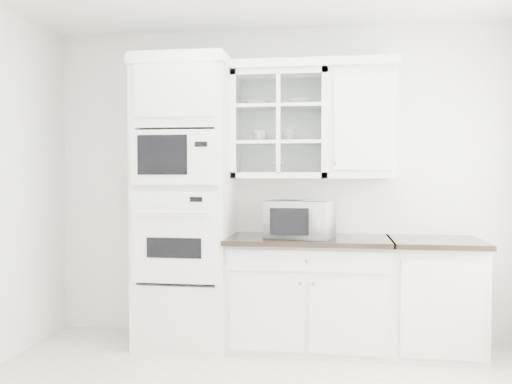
# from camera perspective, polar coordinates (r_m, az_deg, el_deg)

# --- Properties ---
(room_shell) EXTENTS (4.00, 3.50, 2.70)m
(room_shell) POSITION_cam_1_polar(r_m,az_deg,el_deg) (3.47, 0.17, 7.58)
(room_shell) COLOR white
(room_shell) RESTS_ON ground
(oven_column) EXTENTS (0.76, 0.68, 2.40)m
(oven_column) POSITION_cam_1_polar(r_m,az_deg,el_deg) (4.58, -7.41, -1.05)
(oven_column) COLOR white
(oven_column) RESTS_ON ground
(base_cabinet_run) EXTENTS (1.32, 0.67, 0.92)m
(base_cabinet_run) POSITION_cam_1_polar(r_m,az_deg,el_deg) (4.55, 5.56, -10.46)
(base_cabinet_run) COLOR white
(base_cabinet_run) RESTS_ON ground
(extra_base_cabinet) EXTENTS (0.72, 0.67, 0.92)m
(extra_base_cabinet) POSITION_cam_1_polar(r_m,az_deg,el_deg) (4.61, 18.28, -10.37)
(extra_base_cabinet) COLOR white
(extra_base_cabinet) RESTS_ON ground
(upper_cabinet_glass) EXTENTS (0.80, 0.33, 0.90)m
(upper_cabinet_glass) POSITION_cam_1_polar(r_m,az_deg,el_deg) (4.61, 2.57, 7.07)
(upper_cabinet_glass) COLOR white
(upper_cabinet_glass) RESTS_ON room_shell
(upper_cabinet_solid) EXTENTS (0.55, 0.33, 0.90)m
(upper_cabinet_solid) POSITION_cam_1_polar(r_m,az_deg,el_deg) (4.59, 11.04, 7.05)
(upper_cabinet_solid) COLOR white
(upper_cabinet_solid) RESTS_ON room_shell
(crown_molding) EXTENTS (2.14, 0.38, 0.07)m
(crown_molding) POSITION_cam_1_polar(r_m,az_deg,el_deg) (4.67, 1.23, 13.03)
(crown_molding) COLOR white
(crown_molding) RESTS_ON room_shell
(countertop_microwave) EXTENTS (0.60, 0.53, 0.30)m
(countertop_microwave) POSITION_cam_1_polar(r_m,az_deg,el_deg) (4.42, 4.71, -2.84)
(countertop_microwave) COLOR white
(countertop_microwave) RESTS_ON base_cabinet_run
(bowl_a) EXTENTS (0.20, 0.20, 0.05)m
(bowl_a) POSITION_cam_1_polar(r_m,az_deg,el_deg) (4.66, 0.10, 9.29)
(bowl_a) COLOR white
(bowl_a) RESTS_ON upper_cabinet_glass
(bowl_b) EXTENTS (0.20, 0.20, 0.06)m
(bowl_b) POSITION_cam_1_polar(r_m,az_deg,el_deg) (4.63, 4.71, 9.40)
(bowl_b) COLOR white
(bowl_b) RESTS_ON upper_cabinet_glass
(cup_a) EXTENTS (0.14, 0.14, 0.09)m
(cup_a) POSITION_cam_1_polar(r_m,az_deg,el_deg) (4.61, 0.41, 5.91)
(cup_a) COLOR white
(cup_a) RESTS_ON upper_cabinet_glass
(cup_b) EXTENTS (0.13, 0.13, 0.10)m
(cup_b) POSITION_cam_1_polar(r_m,az_deg,el_deg) (4.62, 3.55, 5.94)
(cup_b) COLOR white
(cup_b) RESTS_ON upper_cabinet_glass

